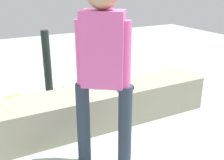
% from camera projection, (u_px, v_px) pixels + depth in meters
% --- Properties ---
extents(ground_plane, '(12.00, 12.00, 0.00)m').
position_uv_depth(ground_plane, '(106.00, 121.00, 3.41)').
color(ground_plane, '#92A798').
extents(concrete_ledge, '(2.66, 0.54, 0.44)m').
position_uv_depth(concrete_ledge, '(106.00, 105.00, 3.34)').
color(concrete_ledge, gray).
rests_on(concrete_ledge, ground_plane).
extents(child_seated, '(0.28, 0.33, 0.48)m').
position_uv_depth(child_seated, '(119.00, 70.00, 3.27)').
color(child_seated, navy).
rests_on(child_seated, concrete_ledge).
extents(adult_standing, '(0.43, 0.38, 1.71)m').
position_uv_depth(adult_standing, '(103.00, 62.00, 2.26)').
color(adult_standing, '#273041').
rests_on(adult_standing, ground_plane).
extents(cake_plate, '(0.22, 0.22, 0.07)m').
position_uv_depth(cake_plate, '(100.00, 85.00, 3.32)').
color(cake_plate, white).
rests_on(cake_plate, concrete_ledge).
extents(gift_bag, '(0.22, 0.12, 0.35)m').
position_uv_depth(gift_bag, '(15.00, 108.00, 3.41)').
color(gift_bag, gold).
rests_on(gift_bag, ground_plane).
extents(railing_post, '(0.36, 0.36, 1.03)m').
position_uv_depth(railing_post, '(48.00, 75.00, 3.91)').
color(railing_post, black).
rests_on(railing_post, ground_plane).
extents(water_bottle_near_gift, '(0.07, 0.07, 0.21)m').
position_uv_depth(water_bottle_near_gift, '(138.00, 82.00, 4.48)').
color(water_bottle_near_gift, silver).
rests_on(water_bottle_near_gift, ground_plane).
extents(party_cup_red, '(0.09, 0.09, 0.10)m').
position_uv_depth(party_cup_red, '(123.00, 87.00, 4.39)').
color(party_cup_red, red).
rests_on(party_cup_red, ground_plane).
extents(cake_box_white, '(0.36, 0.35, 0.10)m').
position_uv_depth(cake_box_white, '(75.00, 89.00, 4.28)').
color(cake_box_white, white).
rests_on(cake_box_white, ground_plane).
extents(handbag_black_leather, '(0.27, 0.14, 0.32)m').
position_uv_depth(handbag_black_leather, '(113.00, 74.00, 4.79)').
color(handbag_black_leather, black).
rests_on(handbag_black_leather, ground_plane).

